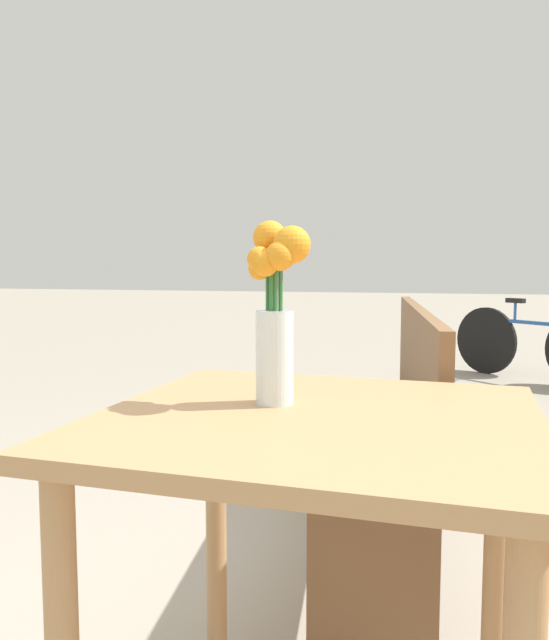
{
  "coord_description": "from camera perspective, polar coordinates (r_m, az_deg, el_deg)",
  "views": [
    {
      "loc": [
        0.18,
        -1.07,
        1.01
      ],
      "look_at": [
        -0.09,
        0.06,
        0.9
      ],
      "focal_mm": 35.0,
      "sensor_mm": 36.0,
      "label": 1
    }
  ],
  "objects": [
    {
      "name": "table_front",
      "position": [
        1.15,
        3.94,
        -14.64
      ],
      "size": [
        0.8,
        0.77,
        0.74
      ],
      "color": "tan",
      "rests_on": "ground_plane"
    },
    {
      "name": "flower_vase",
      "position": [
        1.16,
        0.13,
        0.91
      ],
      "size": [
        0.12,
        0.12,
        0.34
      ],
      "color": "silver",
      "rests_on": "table_front"
    },
    {
      "name": "bicycle",
      "position": [
        5.74,
        22.42,
        -2.01
      ],
      "size": [
        1.16,
        0.97,
        0.7
      ],
      "color": "black",
      "rests_on": "ground_plane"
    },
    {
      "name": "bench_near",
      "position": [
        2.26,
        10.59,
        -8.96
      ],
      "size": [
        0.5,
        1.51,
        0.85
      ],
      "color": "brown",
      "rests_on": "ground_plane"
    }
  ]
}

